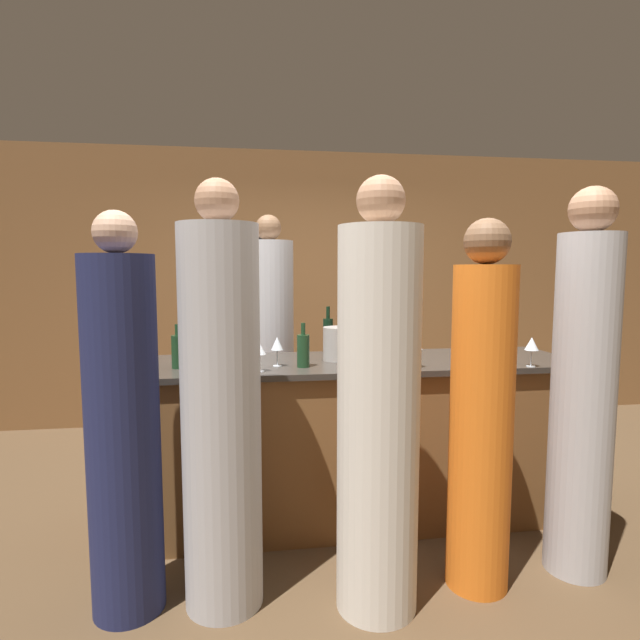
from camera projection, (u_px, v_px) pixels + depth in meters
The scene contains 18 objects.
ground_plane at pixel (352, 515), 3.25m from camera, with size 14.00×14.00×0.00m, color #4C3823.
back_wall at pixel (310, 288), 5.25m from camera, with size 8.00×0.08×2.80m.
bar_counter at pixel (352, 439), 3.20m from camera, with size 2.82×0.76×1.02m.
bartender at pixel (270, 352), 3.98m from camera, with size 0.38×0.38×2.02m.
guest_0 at pixel (481, 417), 2.45m from camera, with size 0.31×0.31×1.83m.
guest_1 at pixel (378, 414), 2.29m from camera, with size 0.38×0.38×2.00m.
guest_2 at pixel (583, 394), 2.57m from camera, with size 0.31×0.31×2.00m.
guest_3 at pixel (123, 430), 2.27m from camera, with size 0.33×0.33×1.85m.
guest_4 at pixel (221, 413), 2.31m from camera, with size 0.37×0.37×1.99m.
wine_bottle_0 at pixel (303, 350), 2.93m from camera, with size 0.07×0.07×0.26m.
wine_bottle_1 at pixel (178, 351), 2.89m from camera, with size 0.07×0.07×0.26m.
wine_bottle_2 at pixel (328, 335), 3.42m from camera, with size 0.07×0.07×0.32m.
ice_bucket at pixel (338, 344), 3.16m from camera, with size 0.19×0.19×0.21m.
wine_glass_0 at pixel (415, 344), 2.91m from camera, with size 0.08×0.08×0.17m.
wine_glass_1 at pixel (496, 345), 2.94m from camera, with size 0.06×0.06×0.17m.
wine_glass_2 at pixel (260, 350), 2.79m from camera, with size 0.07×0.07×0.16m.
wine_glass_3 at pixel (532, 344), 2.94m from camera, with size 0.08×0.08×0.17m.
wine_glass_4 at pixel (277, 344), 2.94m from camera, with size 0.07×0.07×0.18m.
Camera 1 is at (-0.64, -3.04, 1.59)m, focal length 28.00 mm.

